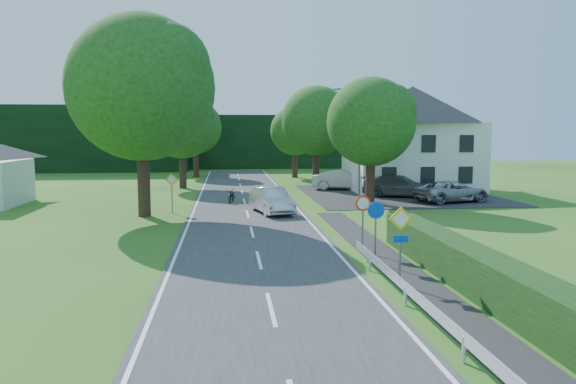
{
  "coord_description": "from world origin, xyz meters",
  "views": [
    {
      "loc": [
        -1.18,
        -9.14,
        4.99
      ],
      "look_at": [
        1.62,
        16.49,
        2.16
      ],
      "focal_mm": 35.0,
      "sensor_mm": 36.0,
      "label": 1
    }
  ],
  "objects": [
    {
      "name": "tree_right_mid",
      "position": [
        8.5,
        28.0,
        4.29
      ],
      "size": [
        7.0,
        7.0,
        8.58
      ],
      "primitive_type": null,
      "color": "#1A4414",
      "rests_on": "ground"
    },
    {
      "name": "parked_car_grey",
      "position": [
        11.69,
        31.6,
        0.85
      ],
      "size": [
        6.02,
        4.41,
        1.62
      ],
      "primitive_type": "imported",
      "rotation": [
        0.0,
        0.0,
        1.14
      ],
      "color": "#56565B",
      "rests_on": "parking_pad"
    },
    {
      "name": "treeline_left",
      "position": [
        -28.0,
        62.0,
        4.0
      ],
      "size": [
        44.0,
        6.0,
        8.0
      ],
      "primitive_type": "cube",
      "color": "black",
      "rests_on": "ground"
    },
    {
      "name": "sign_roundabout",
      "position": [
        4.3,
        10.98,
        1.67
      ],
      "size": [
        0.64,
        0.08,
        2.37
      ],
      "color": "slate",
      "rests_on": "ground"
    },
    {
      "name": "sign_priority_right",
      "position": [
        4.3,
        7.98,
        1.8
      ],
      "size": [
        0.78,
        0.09,
        2.59
      ],
      "color": "slate",
      "rests_on": "ground"
    },
    {
      "name": "sign_priority_left",
      "position": [
        -4.5,
        24.98,
        1.72
      ],
      "size": [
        0.78,
        0.09,
        2.44
      ],
      "color": "slate",
      "rests_on": "ground"
    },
    {
      "name": "line_centre",
      "position": [
        0.0,
        20.0,
        0.04
      ],
      "size": [
        0.12,
        80.0,
        0.01
      ],
      "primitive_type": null,
      "color": "white",
      "rests_on": "road"
    },
    {
      "name": "parking_pad",
      "position": [
        12.0,
        33.0,
        0.02
      ],
      "size": [
        14.0,
        16.0,
        0.04
      ],
      "primitive_type": "cube",
      "color": "black",
      "rests_on": "ground"
    },
    {
      "name": "tree_left_far",
      "position": [
        -5.0,
        40.0,
        4.29
      ],
      "size": [
        7.0,
        7.0,
        8.58
      ],
      "primitive_type": null,
      "color": "#1A4414",
      "rests_on": "ground"
    },
    {
      "name": "treeline_right",
      "position": [
        8.0,
        66.0,
        3.5
      ],
      "size": [
        30.0,
        5.0,
        7.0
      ],
      "primitive_type": "cube",
      "color": "black",
      "rests_on": "ground"
    },
    {
      "name": "line_edge_left",
      "position": [
        -3.25,
        20.0,
        0.04
      ],
      "size": [
        0.12,
        80.0,
        0.01
      ],
      "primitive_type": "cube",
      "color": "white",
      "rests_on": "road"
    },
    {
      "name": "moving_car",
      "position": [
        1.45,
        24.2,
        0.81
      ],
      "size": [
        2.62,
        4.91,
        1.54
      ],
      "primitive_type": "imported",
      "rotation": [
        0.0,
        0.0,
        0.22
      ],
      "color": "silver",
      "rests_on": "road"
    },
    {
      "name": "tree_main",
      "position": [
        -6.0,
        24.0,
        5.82
      ],
      "size": [
        9.4,
        9.4,
        11.64
      ],
      "primitive_type": null,
      "color": "#1A4414",
      "rests_on": "ground"
    },
    {
      "name": "motorcycle",
      "position": [
        -0.89,
        29.41,
        0.55
      ],
      "size": [
        1.01,
        2.02,
        1.01
      ],
      "primitive_type": "imported",
      "rotation": [
        0.0,
        0.0,
        -0.18
      ],
      "color": "black",
      "rests_on": "road"
    },
    {
      "name": "tree_left_back",
      "position": [
        -4.5,
        52.0,
        4.04
      ],
      "size": [
        6.6,
        6.6,
        8.07
      ],
      "primitive_type": null,
      "color": "#1A4414",
      "rests_on": "ground"
    },
    {
      "name": "house_white",
      "position": [
        14.0,
        36.0,
        4.41
      ],
      "size": [
        10.6,
        8.4,
        8.6
      ],
      "color": "white",
      "rests_on": "ground"
    },
    {
      "name": "footpath",
      "position": [
        4.95,
        2.0,
        0.02
      ],
      "size": [
        1.5,
        44.0,
        0.04
      ],
      "primitive_type": "cube",
      "color": "black",
      "rests_on": "ground"
    },
    {
      "name": "tree_right_far",
      "position": [
        7.0,
        42.0,
        4.54
      ],
      "size": [
        7.4,
        7.4,
        9.09
      ],
      "primitive_type": null,
      "color": "#1A4414",
      "rests_on": "ground"
    },
    {
      "name": "parked_car_silver_a",
      "position": [
        8.45,
        37.0,
        0.87
      ],
      "size": [
        5.31,
        2.94,
        1.66
      ],
      "primitive_type": "imported",
      "rotation": [
        0.0,
        0.0,
        1.32
      ],
      "color": "#AAAAAF",
      "rests_on": "parking_pad"
    },
    {
      "name": "road",
      "position": [
        0.0,
        20.0,
        0.02
      ],
      "size": [
        7.0,
        80.0,
        0.04
      ],
      "primitive_type": "cube",
      "color": "#323234",
      "rests_on": "ground"
    },
    {
      "name": "sign_speed_limit",
      "position": [
        4.3,
        12.97,
        1.77
      ],
      "size": [
        0.64,
        0.11,
        2.37
      ],
      "color": "slate",
      "rests_on": "ground"
    },
    {
      "name": "line_edge_right",
      "position": [
        3.25,
        20.0,
        0.04
      ],
      "size": [
        0.12,
        80.0,
        0.01
      ],
      "primitive_type": "cube",
      "color": "white",
      "rests_on": "road"
    },
    {
      "name": "tree_right_back",
      "position": [
        6.0,
        50.0,
        3.78
      ],
      "size": [
        6.2,
        6.2,
        7.56
      ],
      "primitive_type": null,
      "color": "#1A4414",
      "rests_on": "ground"
    },
    {
      "name": "parked_car_silver_b",
      "position": [
        14.41,
        28.18,
        0.77
      ],
      "size": [
        5.74,
        3.77,
        1.47
      ],
      "primitive_type": "imported",
      "rotation": [
        0.0,
        0.0,
        1.85
      ],
      "color": "#9F9EA4",
      "rests_on": "parking_pad"
    },
    {
      "name": "streetlight",
      "position": [
        8.06,
        30.0,
        4.46
      ],
      "size": [
        2.03,
        0.18,
        8.0
      ],
      "color": "slate",
      "rests_on": "ground"
    },
    {
      "name": "parasol",
      "position": [
        12.64,
        35.0,
        1.04
      ],
      "size": [
        2.9,
        2.92,
        2.0
      ],
      "primitive_type": "imported",
      "rotation": [
        0.0,
        0.0,
        -0.43
      ],
      "color": "red",
      "rests_on": "parking_pad"
    }
  ]
}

